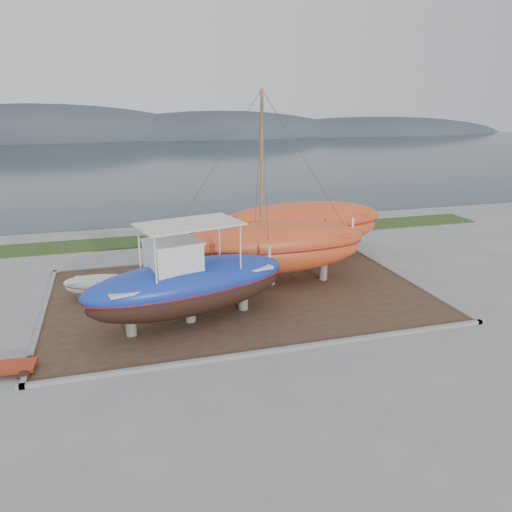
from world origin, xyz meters
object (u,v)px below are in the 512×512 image
object	(u,v)px
blue_caique	(189,274)
orange_bare_hull	(301,232)
orange_sailboat	(271,192)
white_dinghy	(105,288)
red_trailer	(12,369)

from	to	relation	value
blue_caique	orange_bare_hull	xyz separation A→B (m)	(7.88, 7.17, -0.49)
orange_bare_hull	blue_caique	bearing A→B (deg)	-139.78
orange_sailboat	blue_caique	bearing A→B (deg)	-141.61
blue_caique	orange_bare_hull	bearing A→B (deg)	27.94
orange_bare_hull	white_dinghy	bearing A→B (deg)	-164.93
white_dinghy	red_trailer	size ratio (longest dim) A/B	1.68
orange_bare_hull	red_trailer	xyz separation A→B (m)	(-14.59, -9.66, -1.58)
white_dinghy	orange_sailboat	distance (m)	9.31
blue_caique	orange_sailboat	bearing A→B (deg)	21.68
white_dinghy	orange_bare_hull	distance (m)	11.97
white_dinghy	blue_caique	bearing A→B (deg)	-31.11
red_trailer	orange_sailboat	bearing A→B (deg)	31.43
blue_caique	white_dinghy	size ratio (longest dim) A/B	2.31
red_trailer	blue_caique	bearing A→B (deg)	24.35
white_dinghy	orange_bare_hull	xyz separation A→B (m)	(11.39, 3.51, 1.10)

